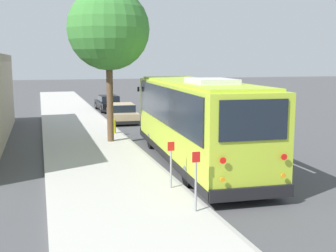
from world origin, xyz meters
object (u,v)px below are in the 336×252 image
(street_tree, at_px, (108,24))
(parked_sedan_tan, at_px, (122,113))
(sign_post_far, at_px, (171,164))
(shuttle_bus, at_px, (195,117))
(sign_post_near, at_px, (196,181))
(parked_sedan_black, at_px, (108,104))
(fire_hydrant, at_px, (114,126))

(street_tree, bearing_deg, parked_sedan_tan, -15.43)
(sign_post_far, bearing_deg, shuttle_bus, -31.02)
(sign_post_near, bearing_deg, parked_sedan_tan, -4.71)
(sign_post_far, bearing_deg, parked_sedan_tan, -5.36)
(parked_sedan_black, distance_m, fire_hydrant, 12.10)
(parked_sedan_tan, xyz_separation_m, street_tree, (-7.33, 2.02, 5.30))
(parked_sedan_tan, distance_m, sign_post_near, 18.06)
(sign_post_far, bearing_deg, fire_hydrant, -0.01)
(parked_sedan_tan, height_order, fire_hydrant, parked_sedan_tan)
(shuttle_bus, relative_size, sign_post_near, 7.02)
(shuttle_bus, height_order, parked_sedan_tan, shuttle_bus)
(parked_sedan_black, distance_m, sign_post_far, 22.63)
(parked_sedan_black, height_order, sign_post_near, sign_post_near)
(shuttle_bus, distance_m, parked_sedan_tan, 12.44)
(fire_hydrant, bearing_deg, shuttle_bus, -163.90)
(shuttle_bus, distance_m, sign_post_near, 6.06)
(street_tree, height_order, fire_hydrant, street_tree)
(sign_post_near, bearing_deg, parked_sedan_black, -3.70)
(parked_sedan_black, xyz_separation_m, street_tree, (-14.11, 2.14, 5.29))
(street_tree, bearing_deg, sign_post_far, -176.34)
(parked_sedan_tan, bearing_deg, fire_hydrant, 167.54)
(parked_sedan_tan, bearing_deg, sign_post_far, 178.04)
(parked_sedan_tan, height_order, street_tree, street_tree)
(parked_sedan_black, relative_size, fire_hydrant, 5.77)
(shuttle_bus, relative_size, sign_post_far, 7.71)
(parked_sedan_tan, height_order, sign_post_far, sign_post_far)
(fire_hydrant, bearing_deg, sign_post_near, 180.00)
(street_tree, height_order, sign_post_far, street_tree)
(parked_sedan_tan, bearing_deg, parked_sedan_black, 2.40)
(shuttle_bus, height_order, fire_hydrant, shuttle_bus)
(shuttle_bus, distance_m, parked_sedan_black, 19.19)
(parked_sedan_tan, distance_m, sign_post_far, 15.87)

